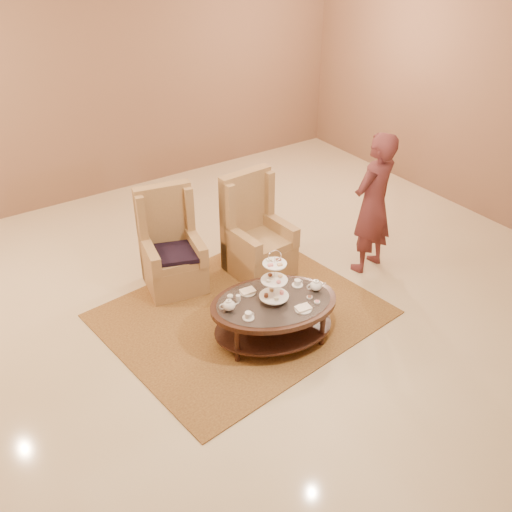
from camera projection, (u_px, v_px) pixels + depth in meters
ground at (262, 321)px, 6.17m from camera, size 8.00×8.00×0.00m
ceiling at (262, 321)px, 6.17m from camera, size 8.00×8.00×0.02m
wall_back at (103, 76)px, 8.04m from camera, size 8.00×0.04×3.50m
rug at (242, 314)px, 6.27m from camera, size 3.01×2.61×0.01m
tea_table at (274, 308)px, 5.72m from camera, size 1.50×1.24×1.08m
armchair_left at (171, 254)px, 6.57m from camera, size 0.76×0.78×1.19m
armchair_right at (255, 240)px, 6.82m from camera, size 0.71×0.73×1.24m
person at (373, 204)px, 6.63m from camera, size 0.70×0.52×1.73m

